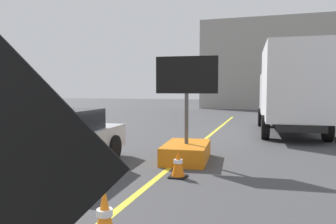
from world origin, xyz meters
name	(u,v)px	position (x,y,z in m)	size (l,w,h in m)	color
lane_center_stripe	(102,222)	(0.00, 6.00, 0.00)	(0.14, 36.00, 0.01)	yellow
arrow_board_trailer	(186,142)	(0.19, 10.16, 0.48)	(1.60, 1.88, 2.70)	orange
box_truck	(291,88)	(3.11, 16.39, 1.89)	(2.68, 6.94, 3.54)	black
pickup_car	(47,141)	(-2.53, 8.14, 0.70)	(2.27, 4.72, 1.38)	silver
highway_guide_sign	(308,65)	(4.69, 25.08, 3.42)	(2.79, 0.24, 5.00)	gray
far_building_block	(287,66)	(3.99, 36.37, 4.18)	(16.02, 7.73, 8.37)	gray
traffic_cone_near_sign	(105,217)	(0.39, 5.37, 0.37)	(0.36, 0.36, 0.75)	black
traffic_cone_mid_lane	(178,164)	(0.40, 8.56, 0.29)	(0.36, 0.36, 0.60)	black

